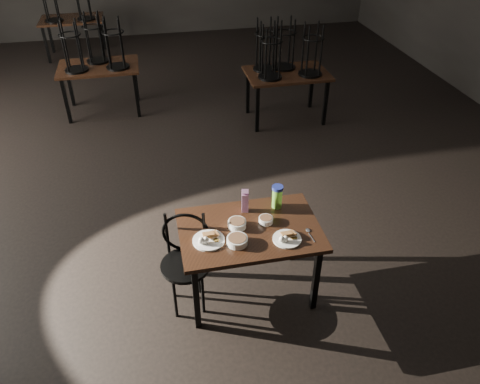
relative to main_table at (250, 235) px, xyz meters
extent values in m
plane|color=black|center=(-0.36, 2.16, -0.67)|extent=(12.00, 12.00, 0.00)
cube|color=black|center=(0.00, 0.00, 0.06)|extent=(1.20, 0.80, 0.04)
cube|color=black|center=(-0.52, -0.32, -0.32)|extent=(0.05, 0.05, 0.71)
cube|color=black|center=(0.52, -0.32, -0.32)|extent=(0.05, 0.05, 0.71)
cube|color=black|center=(-0.52, 0.32, -0.32)|extent=(0.05, 0.05, 0.71)
cube|color=black|center=(0.52, 0.32, -0.32)|extent=(0.05, 0.05, 0.71)
cylinder|color=white|center=(-0.37, -0.09, 0.09)|extent=(0.27, 0.27, 0.02)
cube|color=#905F33|center=(-0.36, -0.05, 0.14)|extent=(0.10, 0.09, 0.04)
cube|color=#905F33|center=(-0.33, -0.05, 0.14)|extent=(0.11, 0.11, 0.03)
ellipsoid|color=white|center=(-0.43, -0.13, 0.13)|extent=(0.05, 0.05, 0.06)
ellipsoid|color=white|center=(-0.39, -0.13, 0.13)|extent=(0.05, 0.05, 0.06)
cylinder|color=white|center=(0.27, -0.20, 0.09)|extent=(0.24, 0.24, 0.01)
cube|color=#905F33|center=(0.27, -0.17, 0.14)|extent=(0.09, 0.08, 0.04)
cube|color=#905F33|center=(0.30, -0.17, 0.14)|extent=(0.10, 0.10, 0.03)
ellipsoid|color=white|center=(0.21, -0.24, 0.12)|extent=(0.05, 0.05, 0.06)
ellipsoid|color=white|center=(0.25, -0.24, 0.12)|extent=(0.05, 0.05, 0.06)
cylinder|color=white|center=(-0.10, 0.04, 0.11)|extent=(0.16, 0.16, 0.06)
cylinder|color=brown|center=(-0.10, 0.04, 0.13)|extent=(0.13, 0.13, 0.01)
cylinder|color=white|center=(0.15, 0.05, 0.10)|extent=(0.12, 0.12, 0.05)
cylinder|color=brown|center=(0.15, 0.05, 0.12)|extent=(0.11, 0.11, 0.01)
cylinder|color=white|center=(-0.14, -0.17, 0.11)|extent=(0.17, 0.17, 0.06)
cylinder|color=brown|center=(-0.14, -0.17, 0.13)|extent=(0.15, 0.15, 0.01)
cube|color=#861877|center=(0.01, 0.25, 0.17)|extent=(0.07, 0.07, 0.19)
cube|color=#861877|center=(0.01, 0.25, 0.28)|extent=(0.07, 0.07, 0.06)
cylinder|color=#6FC339|center=(0.31, 0.25, 0.17)|extent=(0.11, 0.11, 0.19)
cylinder|color=navy|center=(0.31, 0.25, 0.28)|extent=(0.12, 0.12, 0.03)
ellipsoid|color=silver|center=(0.48, -0.13, 0.08)|extent=(0.04, 0.06, 0.01)
cube|color=silver|center=(0.48, -0.22, 0.08)|extent=(0.02, 0.12, 0.00)
cylinder|color=black|center=(-0.57, -0.05, -0.19)|extent=(0.43, 0.43, 0.03)
torus|color=black|center=(-0.54, 0.12, 0.02)|extent=(0.41, 0.11, 0.41)
cylinder|color=black|center=(-0.45, 0.07, -0.43)|extent=(0.03, 0.03, 0.48)
cylinder|color=black|center=(-0.69, 0.07, -0.43)|extent=(0.03, 0.03, 0.48)
cylinder|color=black|center=(-0.69, -0.18, -0.43)|extent=(0.03, 0.03, 0.48)
cylinder|color=black|center=(-0.45, -0.18, -0.43)|extent=(0.03, 0.03, 0.48)
cube|color=black|center=(-1.41, 4.21, 0.06)|extent=(1.20, 0.80, 0.04)
cube|color=black|center=(-1.93, 3.89, -0.32)|extent=(0.05, 0.05, 0.71)
cube|color=black|center=(-0.89, 3.89, -0.32)|extent=(0.05, 0.05, 0.71)
cube|color=black|center=(-1.93, 4.53, -0.32)|extent=(0.05, 0.05, 0.71)
cube|color=black|center=(-0.89, 4.53, -0.32)|extent=(0.05, 0.05, 0.71)
cylinder|color=black|center=(-1.71, 4.06, 0.09)|extent=(0.34, 0.34, 0.03)
torus|color=black|center=(-1.71, 4.06, 0.59)|extent=(0.32, 0.32, 0.02)
cylinder|color=black|center=(-1.61, 4.16, 0.46)|extent=(0.03, 0.03, 0.70)
cylinder|color=black|center=(-1.81, 4.16, 0.46)|extent=(0.03, 0.03, 0.70)
cylinder|color=black|center=(-1.81, 3.96, 0.46)|extent=(0.03, 0.03, 0.70)
cylinder|color=black|center=(-1.61, 3.96, 0.46)|extent=(0.03, 0.03, 0.70)
cylinder|color=black|center=(-1.11, 4.06, 0.09)|extent=(0.34, 0.34, 0.03)
torus|color=black|center=(-1.11, 4.06, 0.59)|extent=(0.32, 0.32, 0.02)
cylinder|color=black|center=(-1.01, 4.16, 0.46)|extent=(0.03, 0.03, 0.70)
cylinder|color=black|center=(-1.21, 4.16, 0.46)|extent=(0.03, 0.03, 0.70)
cylinder|color=black|center=(-1.21, 3.96, 0.46)|extent=(0.03, 0.03, 0.70)
cylinder|color=black|center=(-1.01, 3.96, 0.46)|extent=(0.03, 0.03, 0.70)
cylinder|color=black|center=(-1.41, 4.39, 0.09)|extent=(0.34, 0.34, 0.03)
torus|color=black|center=(-1.41, 4.39, 0.59)|extent=(0.32, 0.32, 0.02)
cylinder|color=black|center=(-1.31, 4.49, 0.46)|extent=(0.03, 0.03, 0.70)
cylinder|color=black|center=(-1.51, 4.49, 0.46)|extent=(0.03, 0.03, 0.70)
cylinder|color=black|center=(-1.51, 4.29, 0.46)|extent=(0.03, 0.03, 0.70)
cylinder|color=black|center=(-1.31, 4.29, 0.46)|extent=(0.03, 0.03, 0.70)
cube|color=black|center=(1.33, 3.36, 0.06)|extent=(1.20, 0.80, 0.04)
cube|color=black|center=(0.81, 3.04, -0.32)|extent=(0.05, 0.05, 0.71)
cube|color=black|center=(1.85, 3.04, -0.32)|extent=(0.05, 0.05, 0.71)
cube|color=black|center=(0.81, 3.68, -0.32)|extent=(0.05, 0.05, 0.71)
cube|color=black|center=(1.85, 3.68, -0.32)|extent=(0.05, 0.05, 0.71)
cylinder|color=black|center=(1.03, 3.21, 0.09)|extent=(0.34, 0.34, 0.03)
torus|color=black|center=(1.03, 3.21, 0.59)|extent=(0.32, 0.32, 0.02)
cylinder|color=black|center=(1.13, 3.31, 0.46)|extent=(0.03, 0.03, 0.70)
cylinder|color=black|center=(0.93, 3.31, 0.46)|extent=(0.03, 0.03, 0.70)
cylinder|color=black|center=(0.93, 3.11, 0.46)|extent=(0.03, 0.03, 0.70)
cylinder|color=black|center=(1.13, 3.11, 0.46)|extent=(0.03, 0.03, 0.70)
cylinder|color=black|center=(1.63, 3.21, 0.09)|extent=(0.34, 0.34, 0.03)
torus|color=black|center=(1.63, 3.21, 0.59)|extent=(0.32, 0.32, 0.02)
cylinder|color=black|center=(1.73, 3.31, 0.46)|extent=(0.03, 0.03, 0.70)
cylinder|color=black|center=(1.53, 3.31, 0.46)|extent=(0.03, 0.03, 0.70)
cylinder|color=black|center=(1.53, 3.11, 0.46)|extent=(0.03, 0.03, 0.70)
cylinder|color=black|center=(1.73, 3.11, 0.46)|extent=(0.03, 0.03, 0.70)
cylinder|color=black|center=(1.33, 3.54, 0.09)|extent=(0.34, 0.34, 0.03)
torus|color=black|center=(1.33, 3.54, 0.59)|extent=(0.32, 0.32, 0.02)
cylinder|color=black|center=(1.43, 3.64, 0.46)|extent=(0.03, 0.03, 0.70)
cylinder|color=black|center=(1.23, 3.64, 0.46)|extent=(0.03, 0.03, 0.70)
cylinder|color=black|center=(1.23, 3.44, 0.46)|extent=(0.03, 0.03, 0.70)
cylinder|color=black|center=(1.43, 3.44, 0.46)|extent=(0.03, 0.03, 0.70)
cylinder|color=black|center=(1.03, 3.54, 0.09)|extent=(0.34, 0.34, 0.03)
torus|color=black|center=(1.03, 3.54, 0.59)|extent=(0.32, 0.32, 0.02)
cylinder|color=black|center=(1.13, 3.64, 0.46)|extent=(0.03, 0.03, 0.70)
cylinder|color=black|center=(0.93, 3.64, 0.46)|extent=(0.03, 0.03, 0.70)
cylinder|color=black|center=(0.93, 3.44, 0.46)|extent=(0.03, 0.03, 0.70)
cylinder|color=black|center=(1.13, 3.44, 0.46)|extent=(0.03, 0.03, 0.70)
cube|color=black|center=(-2.02, 6.99, 0.06)|extent=(1.20, 0.80, 0.04)
cube|color=black|center=(-2.54, 6.67, -0.32)|extent=(0.05, 0.05, 0.71)
cube|color=black|center=(-1.50, 6.67, -0.32)|extent=(0.05, 0.05, 0.71)
cube|color=black|center=(-2.54, 7.31, -0.32)|extent=(0.05, 0.05, 0.71)
cube|color=black|center=(-1.50, 7.31, -0.32)|extent=(0.05, 0.05, 0.71)
cylinder|color=black|center=(-2.32, 6.84, 0.09)|extent=(0.34, 0.34, 0.03)
cylinder|color=black|center=(-2.42, 6.93, 0.46)|extent=(0.03, 0.03, 0.70)
cylinder|color=black|center=(-2.42, 6.74, 0.46)|extent=(0.03, 0.03, 0.70)
cylinder|color=black|center=(-2.22, 6.74, 0.46)|extent=(0.03, 0.03, 0.70)
cylinder|color=black|center=(-1.72, 6.84, 0.09)|extent=(0.34, 0.34, 0.03)
cylinder|color=black|center=(-1.82, 6.74, 0.46)|extent=(0.03, 0.03, 0.70)
cylinder|color=black|center=(-1.62, 6.74, 0.46)|extent=(0.03, 0.03, 0.70)
camera|label=1|loc=(-0.70, -2.97, 2.64)|focal=35.00mm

